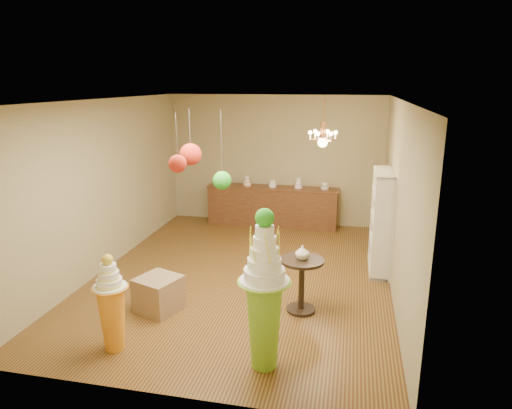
% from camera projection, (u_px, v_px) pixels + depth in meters
% --- Properties ---
extents(floor, '(6.50, 6.50, 0.00)m').
position_uv_depth(floor, '(243.00, 275.00, 7.99)').
color(floor, brown).
rests_on(floor, ground).
extents(ceiling, '(6.50, 6.50, 0.00)m').
position_uv_depth(ceiling, '(241.00, 100.00, 7.21)').
color(ceiling, silver).
rests_on(ceiling, ground).
extents(wall_back, '(5.00, 0.04, 3.00)m').
position_uv_depth(wall_back, '(275.00, 160.00, 10.67)').
color(wall_back, tan).
rests_on(wall_back, ground).
extents(wall_front, '(5.00, 0.04, 3.00)m').
position_uv_depth(wall_front, '(164.00, 267.00, 4.53)').
color(wall_front, tan).
rests_on(wall_front, ground).
extents(wall_left, '(0.04, 6.50, 3.00)m').
position_uv_depth(wall_left, '(105.00, 185.00, 8.10)').
color(wall_left, tan).
rests_on(wall_left, ground).
extents(wall_right, '(0.04, 6.50, 3.00)m').
position_uv_depth(wall_right, '(398.00, 200.00, 7.10)').
color(wall_right, tan).
rests_on(wall_right, ground).
extents(pedestal_green, '(0.62, 0.62, 1.95)m').
position_uv_depth(pedestal_green, '(264.00, 304.00, 5.25)').
color(pedestal_green, '#7BB928').
rests_on(pedestal_green, floor).
extents(pedestal_orange, '(0.44, 0.44, 1.28)m').
position_uv_depth(pedestal_orange, '(112.00, 310.00, 5.66)').
color(pedestal_orange, orange).
rests_on(pedestal_orange, floor).
extents(burlap_riser, '(0.73, 0.73, 0.52)m').
position_uv_depth(burlap_riser, '(159.00, 294.00, 6.71)').
color(burlap_riser, '#8E714D').
rests_on(burlap_riser, floor).
extents(sideboard, '(3.04, 0.54, 1.16)m').
position_uv_depth(sideboard, '(272.00, 205.00, 10.67)').
color(sideboard, '#55311A').
rests_on(sideboard, floor).
extents(shelving_unit, '(0.33, 1.20, 1.80)m').
position_uv_depth(shelving_unit, '(381.00, 221.00, 8.04)').
color(shelving_unit, beige).
rests_on(shelving_unit, floor).
extents(round_table, '(0.68, 0.68, 0.82)m').
position_uv_depth(round_table, '(302.00, 278.00, 6.62)').
color(round_table, black).
rests_on(round_table, floor).
extents(vase, '(0.22, 0.22, 0.21)m').
position_uv_depth(vase, '(302.00, 252.00, 6.52)').
color(vase, beige).
rests_on(vase, round_table).
extents(pom_red_left, '(0.29, 0.29, 0.78)m').
position_uv_depth(pom_red_left, '(191.00, 154.00, 5.97)').
color(pom_red_left, '#393129').
rests_on(pom_red_left, ceiling).
extents(pom_green_mid, '(0.25, 0.25, 1.10)m').
position_uv_depth(pom_green_mid, '(222.00, 180.00, 6.00)').
color(pom_green_mid, '#393129').
rests_on(pom_green_mid, ceiling).
extents(pom_red_right, '(0.21, 0.21, 0.73)m').
position_uv_depth(pom_red_right, '(178.00, 164.00, 5.19)').
color(pom_red_right, '#393129').
rests_on(pom_red_right, ceiling).
extents(chandelier, '(0.63, 0.63, 0.85)m').
position_uv_depth(chandelier, '(323.00, 139.00, 8.02)').
color(chandelier, '#DF884E').
rests_on(chandelier, ceiling).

